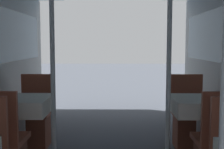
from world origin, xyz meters
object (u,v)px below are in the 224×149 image
at_px(support_pole_left_1, 53,69).
at_px(dining_table_right_1, 202,109).
at_px(chair_left_far_1, 35,124).
at_px(chair_right_far_1, 189,125).
at_px(dining_table_left_1, 20,108).
at_px(support_pole_right_1, 169,69).

bearing_deg(support_pole_left_1, dining_table_right_1, 0.00).
xyz_separation_m(chair_left_far_1, dining_table_right_1, (1.99, -0.58, 0.33)).
xyz_separation_m(chair_left_far_1, chair_right_far_1, (1.99, 0.00, 0.00)).
bearing_deg(chair_right_far_1, chair_left_far_1, 0.00).
bearing_deg(support_pole_left_1, dining_table_left_1, 180.00).
relative_size(chair_left_far_1, support_pole_right_1, 0.44).
height_order(support_pole_left_1, dining_table_right_1, support_pole_left_1).
distance_m(chair_left_far_1, dining_table_right_1, 2.10).
bearing_deg(dining_table_right_1, chair_right_far_1, 90.00).
height_order(chair_left_far_1, support_pole_left_1, support_pole_left_1).
distance_m(dining_table_right_1, support_pole_right_1, 0.57).
xyz_separation_m(dining_table_right_1, support_pole_right_1, (-0.37, 0.00, 0.44)).
relative_size(support_pole_left_1, support_pole_right_1, 1.00).
bearing_deg(dining_table_right_1, chair_left_far_1, 163.74).
distance_m(support_pole_left_1, dining_table_right_1, 1.68).
xyz_separation_m(dining_table_left_1, dining_table_right_1, (1.99, 0.00, 0.00)).
distance_m(dining_table_left_1, chair_right_far_1, 2.10).
relative_size(dining_table_left_1, support_pole_left_1, 0.35).
bearing_deg(support_pole_right_1, dining_table_right_1, 0.00).
distance_m(chair_left_far_1, support_pole_right_1, 1.89).
xyz_separation_m(support_pole_left_1, chair_right_far_1, (1.63, 0.58, -0.77)).
height_order(dining_table_left_1, support_pole_right_1, support_pole_right_1).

